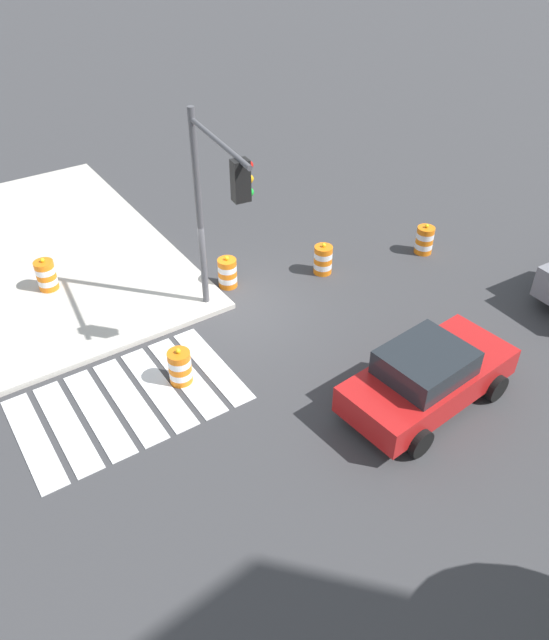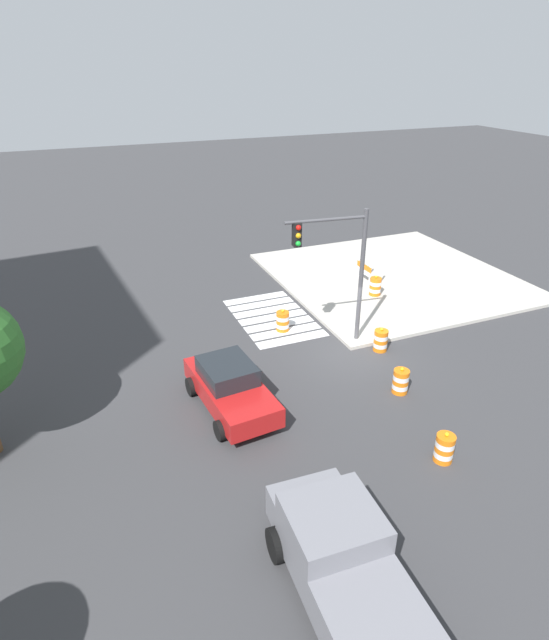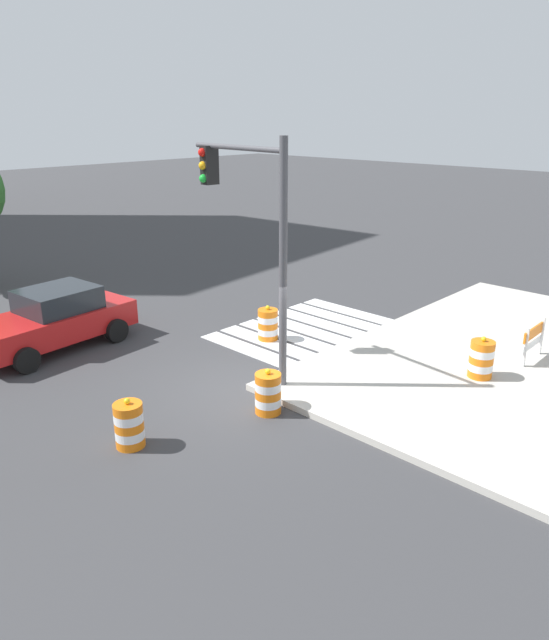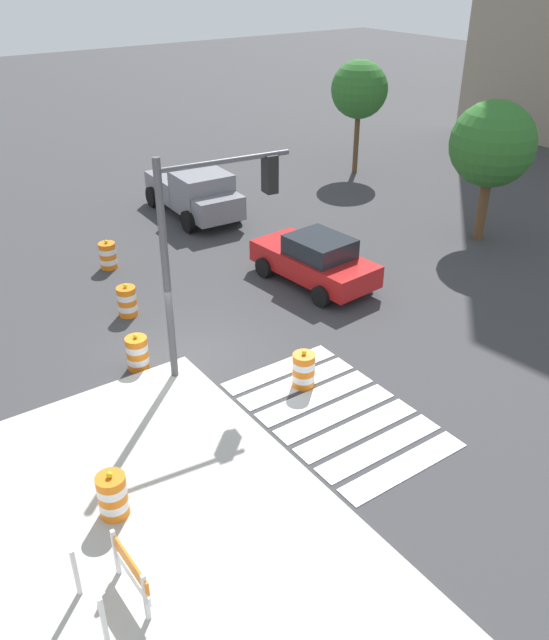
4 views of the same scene
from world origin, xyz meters
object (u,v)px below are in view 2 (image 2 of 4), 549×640
object	(u,v)px
traffic_barrel_median_near	(401,381)
construction_barricade	(367,269)
traffic_barrel_near_corner	(444,448)
traffic_barrel_median_far	(381,340)
sports_car	(230,386)
pickup_truck	(343,564)
traffic_light_pole	(336,256)
traffic_barrel_on_sidewalk	(375,286)
traffic_barrel_crosswalk_end	(283,321)

from	to	relation	value
traffic_barrel_median_near	construction_barricade	bearing A→B (deg)	-24.55
traffic_barrel_near_corner	traffic_barrel_median_far	size ratio (longest dim) A/B	1.00
sports_car	pickup_truck	xyz separation A→B (m)	(-7.54, -0.10, 0.16)
traffic_light_pole	construction_barricade	bearing A→B (deg)	-42.77
traffic_barrel_median_far	traffic_light_pole	distance (m)	3.99
traffic_barrel_median_near	traffic_barrel_on_sidewalk	bearing A→B (deg)	-25.96
pickup_truck	traffic_barrel_median_far	world-z (taller)	pickup_truck
traffic_barrel_median_near	traffic_barrel_crosswalk_end	bearing A→B (deg)	19.03
pickup_truck	traffic_barrel_near_corner	size ratio (longest dim) A/B	5.13
traffic_barrel_median_far	construction_barricade	size ratio (longest dim) A/B	0.78
traffic_barrel_on_sidewalk	construction_barricade	size ratio (longest dim) A/B	0.78
pickup_truck	traffic_light_pole	bearing A→B (deg)	-26.84
construction_barricade	traffic_barrel_near_corner	bearing A→B (deg)	158.21
traffic_barrel_crosswalk_end	traffic_light_pole	world-z (taller)	traffic_light_pole
sports_car	traffic_barrel_crosswalk_end	bearing A→B (deg)	-40.92
traffic_barrel_median_near	traffic_light_pole	distance (m)	5.28
traffic_barrel_median_near	traffic_barrel_near_corner	bearing A→B (deg)	166.11
traffic_barrel_crosswalk_end	traffic_light_pole	bearing A→B (deg)	-145.19
pickup_truck	traffic_barrel_crosswalk_end	size ratio (longest dim) A/B	5.13
sports_car	construction_barricade	distance (m)	12.67
pickup_truck	traffic_barrel_median_far	distance (m)	11.12
construction_barricade	traffic_light_pole	size ratio (longest dim) A/B	0.24
pickup_truck	traffic_barrel_on_sidewalk	world-z (taller)	pickup_truck
sports_car	traffic_barrel_near_corner	world-z (taller)	sports_car
sports_car	traffic_barrel_near_corner	bearing A→B (deg)	-134.62
pickup_truck	construction_barricade	size ratio (longest dim) A/B	4.03
construction_barricade	sports_car	bearing A→B (deg)	127.61
traffic_barrel_median_far	pickup_truck	bearing A→B (deg)	142.88
traffic_barrel_median_far	traffic_barrel_on_sidewalk	world-z (taller)	traffic_barrel_on_sidewalk
sports_car	construction_barricade	world-z (taller)	sports_car
traffic_barrel_near_corner	traffic_barrel_on_sidewalk	size ratio (longest dim) A/B	1.00
traffic_barrel_crosswalk_end	traffic_barrel_on_sidewalk	xyz separation A→B (m)	(1.47, -5.60, 0.15)
traffic_light_pole	traffic_barrel_near_corner	bearing A→B (deg)	178.64
traffic_barrel_on_sidewalk	traffic_light_pole	size ratio (longest dim) A/B	0.19
traffic_barrel_crosswalk_end	construction_barricade	bearing A→B (deg)	-61.81
traffic_barrel_near_corner	traffic_barrel_median_far	bearing A→B (deg)	-16.32
sports_car	traffic_barrel_median_near	size ratio (longest dim) A/B	4.36
traffic_barrel_near_corner	traffic_light_pole	size ratio (longest dim) A/B	0.19
traffic_barrel_near_corner	traffic_barrel_crosswalk_end	distance (m)	9.38
sports_car	traffic_barrel_near_corner	xyz separation A→B (m)	(-4.92, -4.98, -0.36)
sports_car	pickup_truck	size ratio (longest dim) A/B	0.85
pickup_truck	traffic_barrel_median_far	size ratio (longest dim) A/B	5.13
traffic_barrel_near_corner	traffic_barrel_crosswalk_end	world-z (taller)	same
traffic_barrel_crosswalk_end	construction_barricade	size ratio (longest dim) A/B	0.78
sports_car	pickup_truck	distance (m)	7.54
sports_car	traffic_barrel_median_far	size ratio (longest dim) A/B	4.36
traffic_barrel_median_far	traffic_barrel_crosswalk_end	bearing A→B (deg)	44.35
traffic_barrel_crosswalk_end	pickup_truck	bearing A→B (deg)	162.74
pickup_truck	traffic_light_pole	xyz separation A→B (m)	(9.99, -5.05, 2.94)
traffic_barrel_median_near	traffic_barrel_median_far	world-z (taller)	same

